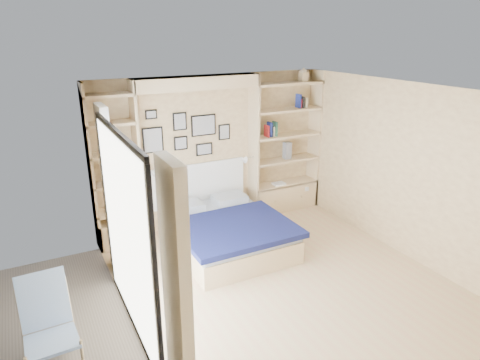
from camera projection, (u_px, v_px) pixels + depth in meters
ground at (283, 281)px, 5.68m from camera, size 4.50×4.50×0.00m
room_shell at (208, 176)px, 6.42m from camera, size 4.50×4.50×4.50m
bed at (226, 231)px, 6.50m from camera, size 1.64×2.03×1.07m
photo_gallery at (186, 133)px, 6.81m from camera, size 1.48×0.02×0.82m
reading_lamps at (201, 166)px, 6.85m from camera, size 1.92×0.12×0.15m
shelf_decor at (272, 122)px, 7.32m from camera, size 3.52×0.23×2.03m
deck_chair at (48, 322)px, 4.27m from camera, size 0.53×0.85×0.84m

